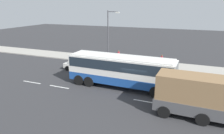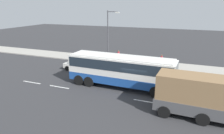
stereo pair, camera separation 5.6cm
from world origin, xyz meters
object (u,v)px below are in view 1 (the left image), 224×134
(car_white_minivan, at_px, (80,65))
(pedestrian_at_crossing, at_px, (119,55))
(street_lamp, at_px, (109,34))
(cargo_truck, at_px, (204,97))
(coach_bus, at_px, (121,68))
(pedestrian_near_curb, at_px, (162,60))

(car_white_minivan, bearing_deg, pedestrian_at_crossing, 65.13)
(pedestrian_at_crossing, bearing_deg, street_lamp, 104.46)
(pedestrian_at_crossing, relative_size, street_lamp, 0.21)
(cargo_truck, height_order, street_lamp, street_lamp)
(cargo_truck, height_order, car_white_minivan, cargo_truck)
(coach_bus, bearing_deg, cargo_truck, -23.04)
(pedestrian_at_crossing, distance_m, street_lamp, 3.88)
(cargo_truck, height_order, pedestrian_near_curb, cargo_truck)
(coach_bus, distance_m, pedestrian_near_curb, 9.52)
(pedestrian_at_crossing, xyz_separation_m, street_lamp, (-0.81, -1.79, 3.35))
(coach_bus, relative_size, cargo_truck, 1.44)
(car_white_minivan, height_order, pedestrian_at_crossing, pedestrian_at_crossing)
(pedestrian_near_curb, relative_size, street_lamp, 0.22)
(cargo_truck, distance_m, car_white_minivan, 16.45)
(pedestrian_near_curb, xyz_separation_m, pedestrian_at_crossing, (-6.57, 0.72, -0.04))
(coach_bus, distance_m, street_lamp, 9.54)
(cargo_truck, relative_size, car_white_minivan, 1.77)
(cargo_truck, xyz_separation_m, street_lamp, (-12.51, 11.58, 2.65))
(car_white_minivan, distance_m, pedestrian_near_curb, 11.09)
(pedestrian_near_curb, bearing_deg, pedestrian_at_crossing, -138.87)
(pedestrian_near_curb, relative_size, pedestrian_at_crossing, 1.05)
(coach_bus, xyz_separation_m, cargo_truck, (7.85, -3.58, -0.33))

